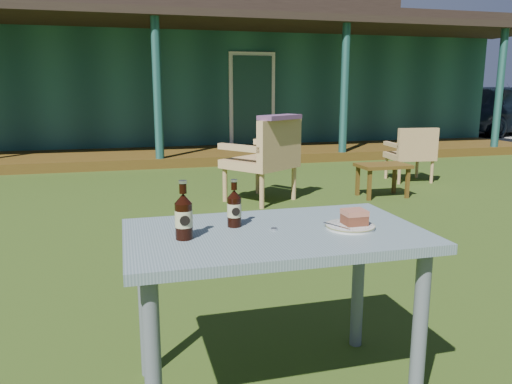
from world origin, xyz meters
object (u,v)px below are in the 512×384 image
object	(u,v)px
cake_slice	(354,217)
cola_bottle_near	(234,208)
car_near	(502,109)
side_table	(383,169)
cola_bottle_far	(184,216)
plate	(350,226)
armchair_right	(412,151)
armchair_left	(266,156)
cafe_table	(275,254)

from	to	relation	value
cake_slice	cola_bottle_near	bearing A→B (deg)	163.10
car_near	side_table	world-z (taller)	car_near
cola_bottle_far	plate	bearing A→B (deg)	-2.26
plate	cake_slice	world-z (taller)	cake_slice
car_near	cola_bottle_near	distance (m)	14.05
car_near	armchair_right	distance (m)	8.71
car_near	armchair_left	world-z (taller)	car_near
cake_slice	side_table	bearing A→B (deg)	59.08
cake_slice	cola_bottle_far	distance (m)	0.70
car_near	cola_bottle_far	xyz separation A→B (m)	(-10.16, -10.06, 0.09)
cake_slice	car_near	bearing A→B (deg)	46.84
car_near	cola_bottle_far	distance (m)	14.30
cafe_table	cola_bottle_near	distance (m)	0.25
cafe_table	cola_bottle_near	bearing A→B (deg)	144.52
side_table	plate	bearing A→B (deg)	-121.13
car_near	armchair_right	xyz separation A→B (m)	(-6.48, -5.80, -0.29)
cola_bottle_near	cafe_table	bearing A→B (deg)	-35.48
cola_bottle_near	armchair_left	size ratio (longest dim) A/B	0.21
armchair_right	side_table	size ratio (longest dim) A/B	1.27
armchair_right	car_near	bearing A→B (deg)	41.84
plate	side_table	size ratio (longest dim) A/B	0.34
cake_slice	side_table	world-z (taller)	cake_slice
side_table	cake_slice	bearing A→B (deg)	-120.92
car_near	cola_bottle_near	size ratio (longest dim) A/B	21.15
armchair_left	cake_slice	bearing A→B (deg)	-100.42
cola_bottle_far	armchair_left	size ratio (longest dim) A/B	0.24
plate	side_table	xyz separation A→B (m)	(2.11, 3.49, -0.39)
armchair_left	side_table	world-z (taller)	armchair_left
cafe_table	plate	xyz separation A→B (m)	(0.31, -0.05, 0.11)
cola_bottle_near	armchair_right	xyz separation A→B (m)	(3.45, 4.14, -0.37)
plate	armchair_left	distance (m)	3.67
car_near	plate	size ratio (longest dim) A/B	20.72
cafe_table	cake_slice	size ratio (longest dim) A/B	13.04
car_near	armchair_right	size ratio (longest dim) A/B	5.54
armchair_left	side_table	xyz separation A→B (m)	(1.43, -0.11, -0.19)
car_near	plate	distance (m)	13.84
cafe_table	side_table	xyz separation A→B (m)	(2.42, 3.45, -0.28)
plate	side_table	bearing A→B (deg)	58.87
cafe_table	cola_bottle_far	world-z (taller)	cola_bottle_far
cola_bottle_far	cake_slice	bearing A→B (deg)	-1.83
cake_slice	armchair_left	xyz separation A→B (m)	(0.66, 3.60, -0.23)
cafe_table	cola_bottle_far	size ratio (longest dim) A/B	5.26
cake_slice	cola_bottle_near	world-z (taller)	cola_bottle_near
cola_bottle_near	armchair_right	distance (m)	5.40
cafe_table	armchair_right	world-z (taller)	armchair_right
plate	armchair_right	xyz separation A→B (m)	(2.99, 4.29, -0.30)
cola_bottle_far	side_table	world-z (taller)	cola_bottle_far
cake_slice	armchair_right	xyz separation A→B (m)	(2.97, 4.28, -0.34)
cake_slice	armchair_left	world-z (taller)	armchair_left
car_near	cafe_table	world-z (taller)	car_near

